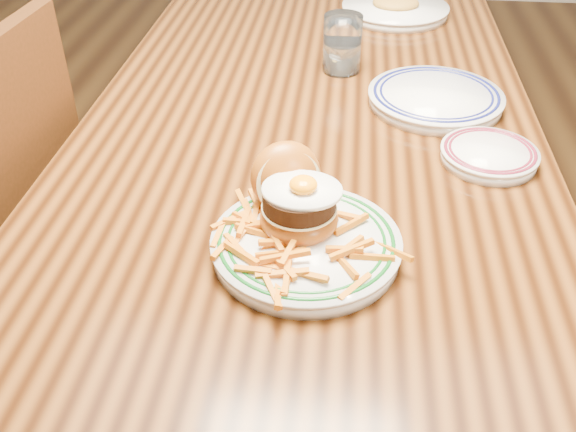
# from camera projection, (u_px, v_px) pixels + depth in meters

# --- Properties ---
(floor) EXTENTS (6.00, 6.00, 0.00)m
(floor) POSITION_uv_depth(u_px,v_px,m) (307.00, 354.00, 1.72)
(floor) COLOR black
(floor) RESTS_ON ground
(table) EXTENTS (0.85, 1.60, 0.75)m
(table) POSITION_uv_depth(u_px,v_px,m) (312.00, 138.00, 1.32)
(table) COLOR black
(table) RESTS_ON floor
(main_plate) EXTENTS (0.26, 0.28, 0.13)m
(main_plate) POSITION_uv_depth(u_px,v_px,m) (303.00, 227.00, 0.88)
(main_plate) COLOR silver
(main_plate) RESTS_ON table
(side_plate) EXTENTS (0.16, 0.16, 0.02)m
(side_plate) POSITION_uv_depth(u_px,v_px,m) (489.00, 154.00, 1.07)
(side_plate) COLOR silver
(side_plate) RESTS_ON table
(rear_plate) EXTENTS (0.26, 0.26, 0.03)m
(rear_plate) POSITION_uv_depth(u_px,v_px,m) (435.00, 97.00, 1.24)
(rear_plate) COLOR silver
(rear_plate) RESTS_ON table
(water_glass) EXTENTS (0.08, 0.08, 0.12)m
(water_glass) POSITION_uv_depth(u_px,v_px,m) (342.00, 47.00, 1.35)
(water_glass) COLOR white
(water_glass) RESTS_ON table
(far_plate) EXTENTS (0.27, 0.27, 0.05)m
(far_plate) POSITION_uv_depth(u_px,v_px,m) (395.00, 9.00, 1.64)
(far_plate) COLOR silver
(far_plate) RESTS_ON table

